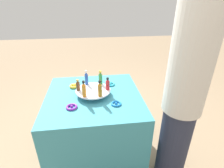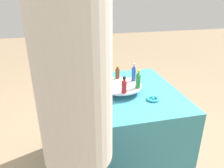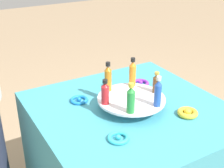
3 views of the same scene
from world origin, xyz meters
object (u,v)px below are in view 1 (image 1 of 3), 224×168
(ribbon_bow_teal, at_px, (111,84))
(bottle_orange, at_px, (84,89))
(bottle_red, at_px, (108,84))
(bottle_blue, at_px, (86,78))
(bottle_amber, at_px, (100,89))
(ribbon_bow_purple, at_px, (72,107))
(bottle_green, at_px, (100,78))
(ribbon_bow_gold, at_px, (74,86))
(person_figure, at_px, (184,92))
(bottle_brown, at_px, (78,85))
(display_stand, at_px, (93,91))
(ribbon_bow_blue, at_px, (116,104))

(ribbon_bow_teal, bearing_deg, bottle_orange, -131.38)
(bottle_red, xyz_separation_m, bottle_blue, (-0.20, 0.14, 0.01))
(bottle_amber, height_order, ribbon_bow_purple, bottle_amber)
(bottle_green, distance_m, bottle_amber, 0.24)
(bottle_green, bearing_deg, bottle_red, -65.07)
(bottle_green, distance_m, ribbon_bow_gold, 0.30)
(ribbon_bow_teal, height_order, person_figure, person_figure)
(bottle_brown, distance_m, ribbon_bow_teal, 0.39)
(bottle_blue, relative_size, ribbon_bow_gold, 1.52)
(bottle_amber, xyz_separation_m, ribbon_bow_gold, (-0.25, 0.31, -0.11))
(bottle_amber, relative_size, ribbon_bow_purple, 1.55)
(bottle_orange, distance_m, person_figure, 0.81)
(bottle_red, bearing_deg, bottle_brown, 174.93)
(display_stand, distance_m, bottle_red, 0.16)
(ribbon_bow_gold, relative_size, person_figure, 0.05)
(bottle_green, distance_m, bottle_orange, 0.28)
(bottle_amber, xyz_separation_m, ribbon_bow_blue, (0.13, -0.06, -0.12))
(display_stand, relative_size, bottle_brown, 3.03)
(ribbon_bow_gold, bearing_deg, ribbon_bow_teal, 0.40)
(bottle_brown, xyz_separation_m, ribbon_bow_blue, (0.33, -0.20, -0.10))
(bottle_green, height_order, bottle_orange, bottle_orange)
(ribbon_bow_blue, bearing_deg, ribbon_bow_purple, -179.60)
(display_stand, height_order, person_figure, person_figure)
(bottle_green, distance_m, bottle_blue, 0.14)
(bottle_green, bearing_deg, bottle_orange, -125.07)
(bottle_amber, bearing_deg, bottle_green, 84.93)
(bottle_brown, relative_size, ribbon_bow_gold, 1.12)
(ribbon_bow_teal, distance_m, ribbon_bow_blue, 0.38)
(bottle_red, bearing_deg, bottle_blue, 144.93)
(display_stand, xyz_separation_m, bottle_brown, (-0.14, 0.01, 0.07))
(ribbon_bow_purple, bearing_deg, bottle_amber, 15.15)
(bottle_red, height_order, bottle_brown, bottle_red)
(bottle_amber, xyz_separation_m, person_figure, (0.62, -0.26, 0.07))
(ribbon_bow_gold, bearing_deg, person_figure, -33.34)
(bottle_amber, bearing_deg, ribbon_bow_blue, -25.66)
(bottle_blue, bearing_deg, person_figure, -34.60)
(bottle_amber, relative_size, person_figure, 0.08)
(display_stand, distance_m, bottle_brown, 0.15)
(display_stand, bearing_deg, person_figure, -29.49)
(ribbon_bow_blue, bearing_deg, bottle_red, 107.15)
(bottle_amber, xyz_separation_m, ribbon_bow_purple, (-0.25, -0.07, -0.12))
(bottle_brown, height_order, bottle_orange, bottle_orange)
(ribbon_bow_purple, relative_size, person_figure, 0.05)
(display_stand, xyz_separation_m, ribbon_bow_blue, (0.19, -0.19, -0.03))
(bottle_brown, bearing_deg, person_figure, -25.90)
(bottle_orange, bearing_deg, bottle_blue, 84.93)
(display_stand, xyz_separation_m, bottle_blue, (-0.06, 0.12, 0.08))
(ribbon_bow_blue, height_order, person_figure, person_figure)
(bottle_orange, height_order, bottle_amber, same)
(bottle_brown, distance_m, ribbon_bow_blue, 0.40)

